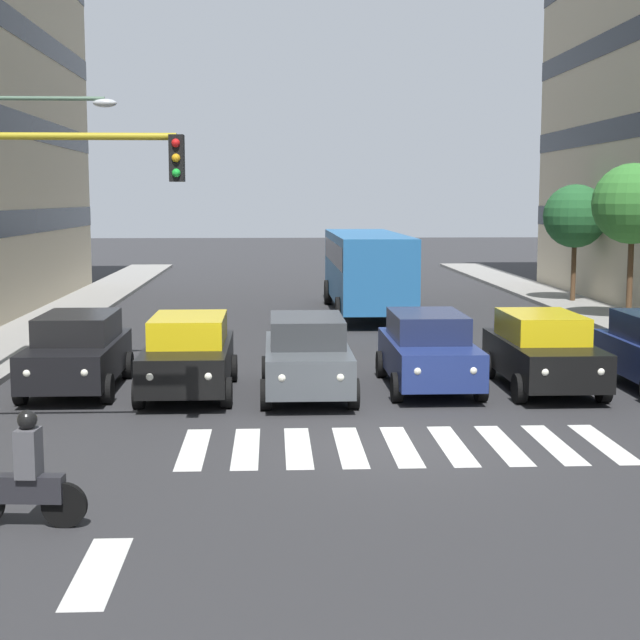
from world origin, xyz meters
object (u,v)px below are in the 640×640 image
(bus_behind_traffic, at_px, (366,264))
(street_lamp_right, at_px, (6,199))
(motorcycle_with_rider, at_px, (24,479))
(car_2, at_px, (428,350))
(car_5, at_px, (78,351))
(street_tree_2, at_px, (633,204))
(street_tree_3, at_px, (575,216))
(car_1, at_px, (542,351))
(car_3, at_px, (307,355))
(car_4, at_px, (189,354))

(bus_behind_traffic, height_order, street_lamp_right, street_lamp_right)
(motorcycle_with_rider, distance_m, street_lamp_right, 11.90)
(car_2, height_order, bus_behind_traffic, bus_behind_traffic)
(car_2, height_order, car_5, same)
(street_lamp_right, height_order, street_tree_2, street_lamp_right)
(car_2, relative_size, street_tree_3, 0.94)
(car_1, xyz_separation_m, car_2, (2.57, -0.25, 0.00))
(car_2, height_order, motorcycle_with_rider, car_2)
(street_tree_3, bearing_deg, car_3, 57.07)
(car_1, height_order, car_4, same)
(bus_behind_traffic, bearing_deg, car_2, 90.00)
(car_3, distance_m, car_4, 2.62)
(street_lamp_right, xyz_separation_m, street_tree_2, (-18.59, -9.10, -0.18))
(car_3, xyz_separation_m, bus_behind_traffic, (-2.77, -15.06, 0.97))
(car_1, distance_m, bus_behind_traffic, 14.96)
(car_4, distance_m, motorcycle_with_rider, 8.78)
(car_5, distance_m, motorcycle_with_rider, 9.25)
(motorcycle_with_rider, bearing_deg, car_5, -83.05)
(car_5, xyz_separation_m, bus_behind_traffic, (-7.90, -14.30, 0.97))
(motorcycle_with_rider, bearing_deg, car_4, -99.24)
(car_2, relative_size, motorcycle_with_rider, 2.61)
(car_1, relative_size, motorcycle_with_rider, 2.61)
(car_5, relative_size, motorcycle_with_rider, 2.61)
(street_tree_2, bearing_deg, car_1, 61.13)
(car_1, height_order, car_2, same)
(street_tree_2, distance_m, street_tree_3, 6.24)
(car_2, height_order, street_tree_2, street_tree_2)
(car_5, relative_size, street_lamp_right, 0.67)
(car_3, distance_m, street_lamp_right, 8.22)
(car_1, relative_size, car_4, 1.00)
(car_3, bearing_deg, car_5, -8.47)
(car_3, xyz_separation_m, motorcycle_with_rider, (4.01, 8.42, -0.24))
(motorcycle_with_rider, bearing_deg, car_3, -115.50)
(car_5, bearing_deg, car_4, 168.29)
(car_5, height_order, motorcycle_with_rider, car_5)
(car_3, relative_size, street_tree_3, 0.94)
(motorcycle_with_rider, relative_size, street_tree_3, 0.36)
(car_1, height_order, street_lamp_right, street_lamp_right)
(car_3, relative_size, street_lamp_right, 0.67)
(car_1, bearing_deg, street_tree_2, -118.87)
(car_1, relative_size, bus_behind_traffic, 0.42)
(car_2, xyz_separation_m, bus_behind_traffic, (-0.00, -14.46, 0.97))
(street_lamp_right, xyz_separation_m, street_tree_3, (-18.59, -15.31, -0.71))
(car_2, distance_m, bus_behind_traffic, 14.49)
(bus_behind_traffic, bearing_deg, car_4, 70.06)
(car_2, height_order, car_4, same)
(car_4, bearing_deg, car_5, -11.71)
(car_4, bearing_deg, motorcycle_with_rider, 80.76)
(car_3, height_order, street_tree_3, street_tree_3)
(car_2, height_order, street_lamp_right, street_lamp_right)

